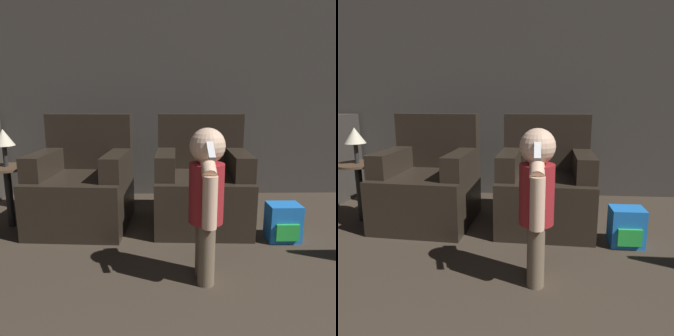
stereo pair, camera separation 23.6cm
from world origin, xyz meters
TOP-DOWN VIEW (x-y plane):
  - wall_back at (0.00, 4.50)m, footprint 8.40×0.05m
  - armchair_left at (-0.78, 3.56)m, footprint 0.84×0.85m
  - armchair_right at (0.26, 3.56)m, footprint 0.82×0.83m
  - person_toddler at (0.17, 2.59)m, footprint 0.21×0.36m
  - toy_backpack at (0.86, 3.16)m, footprint 0.25×0.21m
  - side_table at (-1.42, 3.51)m, footprint 0.38×0.38m
  - lamp at (-1.42, 3.51)m, footprint 0.18×0.18m

SIDE VIEW (x-z plane):
  - toy_backpack at x=0.86m, z-range 0.00..0.29m
  - armchair_left at x=-0.78m, z-range -0.14..0.82m
  - armchair_right at x=0.26m, z-range -0.14..0.82m
  - side_table at x=-1.42m, z-range 0.15..0.69m
  - person_toddler at x=0.17m, z-range 0.09..1.03m
  - lamp at x=-1.42m, z-range 0.62..0.94m
  - wall_back at x=0.00m, z-range 0.00..2.60m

